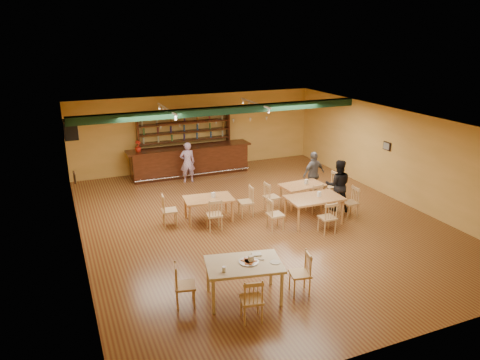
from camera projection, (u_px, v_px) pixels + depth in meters
name	position (u px, v px, depth m)	size (l,w,h in m)	color
floor	(259.00, 221.00, 13.50)	(12.00, 12.00, 0.00)	brown
ceiling_beam	(224.00, 110.00, 15.04)	(10.00, 0.30, 0.25)	black
track_rail_left	(167.00, 109.00, 14.89)	(0.05, 2.50, 0.05)	silver
track_rail_right	(255.00, 103.00, 16.06)	(0.05, 2.50, 0.05)	silver
ac_unit	(71.00, 129.00, 14.67)	(0.34, 0.70, 0.48)	silver
picture_left	(74.00, 177.00, 12.02)	(0.04, 0.34, 0.28)	black
picture_right	(387.00, 146.00, 15.23)	(0.04, 0.34, 0.28)	black
bar_counter	(190.00, 161.00, 17.62)	(4.83, 0.85, 1.13)	black
back_bar_hutch	(185.00, 143.00, 17.99)	(3.73, 0.40, 2.28)	black
poinsettia	(138.00, 146.00, 16.66)	(0.24, 0.24, 0.42)	#B52010
dining_table_a	(209.00, 209.00, 13.45)	(1.42, 0.85, 0.71)	#B06C3E
dining_table_b	(302.00, 195.00, 14.65)	(1.38, 0.83, 0.69)	#B06C3E
dining_table_d	(314.00, 210.00, 13.26)	(1.61, 0.97, 0.80)	#B06C3E
near_table	(244.00, 281.00, 9.49)	(1.56, 1.01, 0.84)	beige
pizza_tray	(249.00, 262.00, 9.40)	(0.40, 0.40, 0.01)	silver
parmesan_shaker	(224.00, 269.00, 9.01)	(0.07, 0.07, 0.11)	#EAE5C6
napkin_stack	(257.00, 254.00, 9.69)	(0.20, 0.15, 0.03)	white
pizza_server	(255.00, 259.00, 9.51)	(0.32, 0.09, 0.00)	silver
side_plate	(275.00, 262.00, 9.39)	(0.22, 0.22, 0.01)	white
patron_bar	(187.00, 162.00, 16.71)	(0.56, 0.37, 1.53)	#80479B
patron_right_a	(338.00, 185.00, 14.10)	(0.79, 0.62, 1.63)	black
patron_right_b	(314.00, 174.00, 15.33)	(0.91, 0.38, 1.55)	slate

